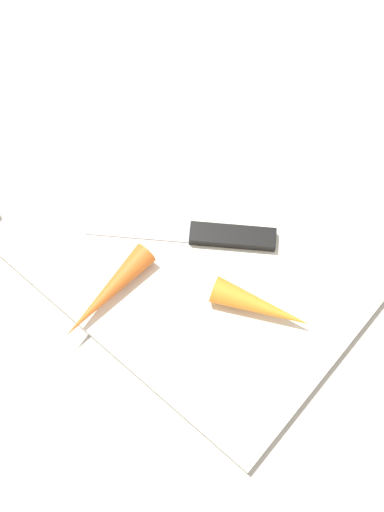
% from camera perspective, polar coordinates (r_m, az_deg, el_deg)
% --- Properties ---
extents(ground_plane, '(1.40, 1.40, 0.00)m').
position_cam_1_polar(ground_plane, '(0.72, 0.00, -0.34)').
color(ground_plane, '#ADA8A0').
extents(cutting_board, '(0.36, 0.26, 0.01)m').
position_cam_1_polar(cutting_board, '(0.72, 0.00, -0.17)').
color(cutting_board, silver).
rests_on(cutting_board, ground_plane).
extents(knife, '(0.17, 0.13, 0.01)m').
position_cam_1_polar(knife, '(0.71, 2.34, 1.72)').
color(knife, '#B7B7BC').
rests_on(knife, cutting_board).
extents(carrot_short, '(0.10, 0.06, 0.03)m').
position_cam_1_polar(carrot_short, '(0.68, 5.61, -4.50)').
color(carrot_short, orange).
rests_on(carrot_short, cutting_board).
extents(carrot_long, '(0.03, 0.12, 0.03)m').
position_cam_1_polar(carrot_long, '(0.69, -7.09, -3.09)').
color(carrot_long, orange).
rests_on(carrot_long, cutting_board).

